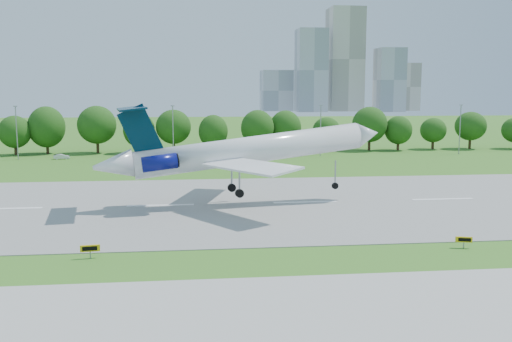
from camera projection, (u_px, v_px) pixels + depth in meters
name	position (u px, v px, depth m)	size (l,w,h in m)	color
ground	(356.00, 253.00, 54.83)	(600.00, 600.00, 0.00)	#3B6C1C
runway	(305.00, 202.00, 79.43)	(400.00, 45.00, 0.08)	gray
taxiway	(435.00, 329.00, 37.11)	(400.00, 23.00, 0.08)	#ADADA8
tree_line	(254.00, 128.00, 144.52)	(288.40, 8.40, 10.40)	#382314
light_poles	(248.00, 130.00, 134.38)	(175.90, 0.25, 12.19)	gray
skyline	(340.00, 72.00, 446.09)	(127.00, 52.00, 80.00)	#B2B2B7
airliner	(236.00, 151.00, 77.04)	(40.23, 28.85, 12.48)	white
taxi_sign_left	(90.00, 249.00, 52.84)	(1.81, 0.43, 1.26)	gray
taxi_sign_right	(464.00, 240.00, 56.36)	(1.60, 0.60, 1.13)	gray
service_vehicle_a	(61.00, 157.00, 130.46)	(1.23, 3.52, 1.16)	silver
service_vehicle_b	(171.00, 157.00, 129.47)	(1.34, 3.34, 1.14)	white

